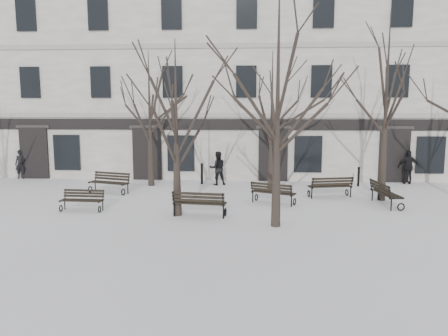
# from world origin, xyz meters

# --- Properties ---
(ground) EXTENTS (100.00, 100.00, 0.00)m
(ground) POSITION_xyz_m (0.00, 0.00, 0.00)
(ground) COLOR white
(ground) RESTS_ON ground
(building) EXTENTS (40.40, 10.20, 11.40)m
(building) POSITION_xyz_m (0.00, 12.96, 5.52)
(building) COLOR silver
(building) RESTS_ON ground
(tree_1) EXTENTS (4.55, 4.55, 6.50)m
(tree_1) POSITION_xyz_m (-0.46, -0.00, 4.06)
(tree_1) COLOR black
(tree_1) RESTS_ON ground
(tree_2) EXTENTS (5.75, 5.75, 8.21)m
(tree_2) POSITION_xyz_m (3.17, -1.29, 5.13)
(tree_2) COLOR black
(tree_2) RESTS_ON ground
(tree_4) EXTENTS (4.79, 4.79, 6.84)m
(tree_4) POSITION_xyz_m (-2.87, 6.09, 4.28)
(tree_4) COLOR black
(tree_4) RESTS_ON ground
(tree_5) EXTENTS (4.69, 4.69, 6.70)m
(tree_5) POSITION_xyz_m (3.28, 5.24, 4.18)
(tree_5) COLOR black
(tree_5) RESTS_ON ground
(tree_6) EXTENTS (5.64, 5.64, 8.05)m
(tree_6) POSITION_xyz_m (8.03, 3.23, 5.03)
(tree_6) COLOR black
(tree_6) RESTS_ON ground
(bench_0) EXTENTS (1.69, 0.68, 0.84)m
(bench_0) POSITION_xyz_m (-4.32, 0.47, 0.45)
(bench_0) COLOR black
(bench_0) RESTS_ON ground
(bench_1) EXTENTS (2.04, 0.94, 0.99)m
(bench_1) POSITION_xyz_m (0.40, -0.18, 0.54)
(bench_1) COLOR black
(bench_1) RESTS_ON ground
(bench_2) EXTENTS (1.93, 1.39, 0.93)m
(bench_2) POSITION_xyz_m (3.23, 2.16, 0.51)
(bench_2) COLOR black
(bench_2) RESTS_ON ground
(bench_3) EXTENTS (2.05, 1.24, 0.98)m
(bench_3) POSITION_xyz_m (-4.41, 4.06, 0.53)
(bench_3) COLOR black
(bench_3) RESTS_ON ground
(bench_4) EXTENTS (2.03, 1.09, 0.97)m
(bench_4) POSITION_xyz_m (5.89, 3.65, 0.53)
(bench_4) COLOR black
(bench_4) RESTS_ON ground
(bench_5) EXTENTS (0.96, 2.05, 1.00)m
(bench_5) POSITION_xyz_m (7.84, 2.16, 0.54)
(bench_5) COLOR black
(bench_5) RESTS_ON ground
(bollard_a) EXTENTS (0.14, 0.14, 1.12)m
(bollard_a) POSITION_xyz_m (-0.29, 6.69, 0.60)
(bollard_a) COLOR black
(bollard_a) RESTS_ON ground
(bollard_b) EXTENTS (0.13, 0.13, 1.03)m
(bollard_b) POSITION_xyz_m (7.82, 6.53, 0.55)
(bollard_b) COLOR black
(bollard_b) RESTS_ON ground
(pedestrian_a) EXTENTS (0.63, 0.45, 1.65)m
(pedestrian_a) POSITION_xyz_m (-10.78, 7.80, 0.00)
(pedestrian_a) COLOR black
(pedestrian_a) RESTS_ON ground
(pedestrian_b) EXTENTS (1.00, 0.86, 1.77)m
(pedestrian_b) POSITION_xyz_m (0.55, 6.51, 0.00)
(pedestrian_b) COLOR black
(pedestrian_b) RESTS_ON ground
(pedestrian_c) EXTENTS (1.10, 0.55, 1.81)m
(pedestrian_c) POSITION_xyz_m (10.61, 7.41, 0.00)
(pedestrian_c) COLOR black
(pedestrian_c) RESTS_ON ground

